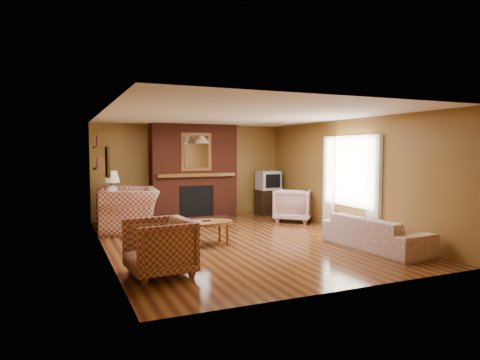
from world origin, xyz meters
name	(u,v)px	position (x,y,z in m)	size (l,w,h in m)	color
floor	(240,240)	(0.00, 0.00, 0.00)	(6.50, 6.50, 0.00)	#3F1A0D
ceiling	(240,116)	(0.00, 0.00, 2.40)	(6.50, 6.50, 0.00)	white
wall_back	(191,171)	(0.00, 3.25, 1.20)	(6.50, 6.50, 0.00)	brown
wall_front	(345,195)	(0.00, -3.25, 1.20)	(6.50, 6.50, 0.00)	brown
wall_left	(104,182)	(-2.50, 0.00, 1.20)	(6.50, 6.50, 0.00)	brown
wall_right	(346,175)	(2.50, 0.00, 1.20)	(6.50, 6.50, 0.00)	brown
fireplace	(194,172)	(0.00, 2.98, 1.18)	(2.20, 0.82, 2.40)	#511D11
window_right	(350,179)	(2.45, -0.20, 1.13)	(0.10, 1.85, 2.00)	beige
bookshelf	(97,154)	(-2.44, 1.90, 1.67)	(0.09, 0.55, 0.71)	brown
botanical_print	(108,162)	(-2.47, -0.30, 1.55)	(0.05, 0.40, 0.50)	brown
pendant_light	(202,139)	(0.00, 2.30, 2.00)	(0.36, 0.36, 0.48)	black
plaid_loveseat	(127,210)	(-1.85, 1.86, 0.46)	(1.42, 1.24, 0.92)	maroon
plaid_armchair	(159,247)	(-1.95, -1.70, 0.40)	(0.85, 0.87, 0.80)	maroon
floral_sofa	(375,233)	(1.90, -1.63, 0.29)	(1.99, 0.78, 0.58)	beige
floral_armchair	(294,205)	(2.11, 1.53, 0.40)	(0.85, 0.88, 0.80)	beige
coffee_table	(206,224)	(-0.73, -0.15, 0.39)	(1.00, 0.62, 0.46)	brown
side_table	(112,213)	(-2.10, 2.45, 0.33)	(0.49, 0.49, 0.66)	brown
table_lamp	(111,183)	(-2.10, 2.45, 1.00)	(0.38, 0.38, 0.62)	silver
tv_stand	(268,202)	(2.05, 2.80, 0.33)	(0.61, 0.56, 0.67)	black
crt_tv	(268,180)	(2.05, 2.79, 0.92)	(0.56, 0.56, 0.51)	#A1A3A8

